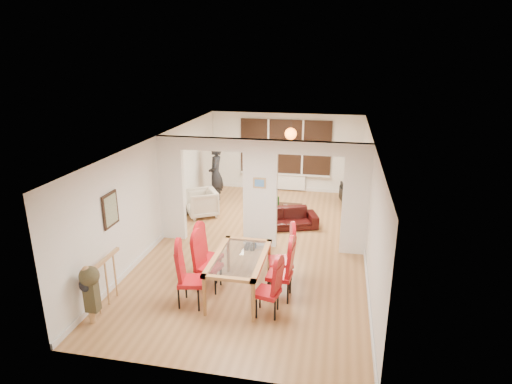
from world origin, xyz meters
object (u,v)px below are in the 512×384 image
(dining_chair_lb, at_px, (209,264))
(dining_chair_ra, at_px, (267,289))
(coffee_table, at_px, (282,209))
(sofa, at_px, (284,218))
(dining_chair_rc, at_px, (281,257))
(bowl, at_px, (285,206))
(dining_chair_lc, at_px, (210,254))
(dining_chair_rb, at_px, (280,271))
(dining_chair_la, at_px, (191,277))
(bottle, at_px, (278,200))
(person, at_px, (216,174))
(armchair, at_px, (202,203))
(dining_table, at_px, (239,275))
(television, at_px, (341,195))

(dining_chair_lb, distance_m, dining_chair_ra, 1.41)
(coffee_table, bearing_deg, sofa, -79.35)
(dining_chair_rc, height_order, coffee_table, dining_chair_rc)
(dining_chair_ra, relative_size, bowl, 5.08)
(dining_chair_lc, relative_size, bowl, 5.38)
(dining_chair_rb, bearing_deg, dining_chair_la, -156.18)
(dining_chair_lc, relative_size, dining_chair_rb, 0.96)
(sofa, xyz_separation_m, bottle, (-0.32, 1.02, 0.14))
(dining_chair_la, distance_m, dining_chair_ra, 1.42)
(dining_chair_lb, distance_m, bowl, 4.42)
(dining_chair_rb, relative_size, dining_chair_rc, 0.96)
(dining_chair_rb, bearing_deg, bottle, 103.20)
(person, bearing_deg, dining_chair_la, 0.20)
(dining_chair_lb, xyz_separation_m, dining_chair_lc, (-0.10, 0.41, -0.01))
(bottle, bearing_deg, dining_chair_ra, -83.59)
(coffee_table, bearing_deg, bottle, -178.31)
(dining_chair_lb, height_order, dining_chair_lc, dining_chair_lb)
(sofa, xyz_separation_m, armchair, (-2.43, 0.41, 0.13))
(dining_chair_ra, bearing_deg, dining_table, 151.75)
(dining_table, xyz_separation_m, bowl, (0.30, 4.38, -0.13))
(dining_table, xyz_separation_m, television, (1.87, 5.73, -0.12))
(coffee_table, xyz_separation_m, bottle, (-0.13, -0.00, 0.26))
(dining_table, distance_m, sofa, 3.50)
(television, bearing_deg, dining_chair_ra, 153.91)
(dining_chair_la, xyz_separation_m, dining_chair_rb, (1.55, 0.55, -0.01))
(dining_table, distance_m, dining_chair_la, 0.95)
(dining_chair_rc, distance_m, bottle, 4.01)
(dining_chair_rc, relative_size, television, 1.19)
(dining_chair_rb, height_order, bowl, dining_chair_rb)
(armchair, relative_size, coffee_table, 0.75)
(dining_chair_lb, relative_size, bottle, 4.07)
(dining_chair_rb, height_order, television, dining_chair_rb)
(dining_chair_lb, xyz_separation_m, bowl, (0.93, 4.31, -0.27))
(dining_chair_ra, distance_m, armchair, 5.18)
(armchair, xyz_separation_m, person, (0.08, 1.20, 0.53))
(dining_chair_lb, bearing_deg, dining_chair_ra, -14.53)
(dining_chair_rc, xyz_separation_m, bowl, (-0.42, 3.84, -0.31))
(dining_chair_rb, distance_m, coffee_table, 4.53)
(dining_table, distance_m, bottle, 4.49)
(dining_chair_la, xyz_separation_m, dining_chair_rc, (1.50, 1.06, 0.02))
(person, bearing_deg, dining_chair_lb, 3.11)
(dining_chair_lb, xyz_separation_m, dining_chair_rb, (1.40, -0.04, 0.01))
(dining_table, height_order, dining_chair_lb, dining_chair_lb)
(dining_chair_lb, distance_m, armchair, 4.07)
(dining_chair_lc, relative_size, dining_chair_rc, 0.92)
(bottle, bearing_deg, dining_chair_lb, -99.06)
(dining_chair_lb, relative_size, dining_chair_lc, 1.02)
(dining_table, relative_size, person, 0.95)
(armchair, height_order, coffee_table, armchair)
(coffee_table, bearing_deg, bowl, -49.22)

